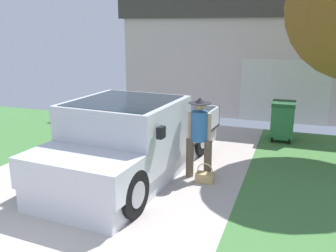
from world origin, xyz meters
name	(u,v)px	position (x,y,z in m)	size (l,w,h in m)	color
pickup_truck	(130,142)	(0.33, 4.43, 0.72)	(2.38, 5.42, 1.62)	silver
person_with_hat	(199,133)	(1.69, 4.79, 0.93)	(0.52, 0.45, 1.66)	brown
handbag	(205,177)	(1.88, 4.57, 0.11)	(0.35, 0.22, 0.39)	tan
house_with_garage	(260,49)	(1.97, 12.60, 2.18)	(9.21, 5.30, 4.30)	beige
wheeled_trash_bin	(283,120)	(3.16, 8.02, 0.58)	(0.60, 0.72, 1.06)	#286B38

